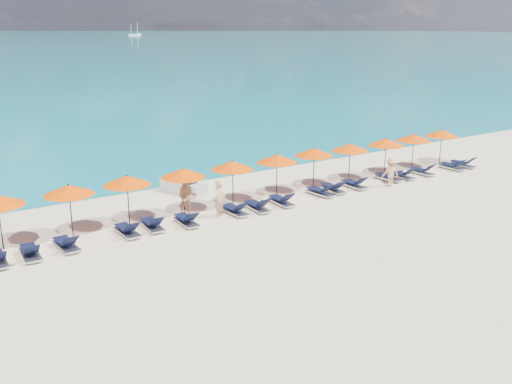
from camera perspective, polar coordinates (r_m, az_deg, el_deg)
ground at (r=23.96m, az=4.02°, el=-4.43°), size 1400.00×1400.00×0.00m
sailboat_near at (r=562.59m, az=-11.75°, el=15.20°), size 6.15×2.05×11.28m
sailboat_far at (r=546.93m, az=-12.37°, el=15.13°), size 5.38×1.79×9.87m
jetski at (r=30.08m, az=-7.23°, el=0.56°), size 1.76×2.73×0.91m
beachgoer_a at (r=26.06m, az=-3.65°, el=-0.67°), size 0.76×0.72×1.74m
beachgoer_b at (r=26.30m, az=-6.90°, el=-0.48°), size 1.04×0.87×1.85m
beachgoer_c at (r=31.90m, az=13.29°, el=1.94°), size 1.11×0.72×1.59m
umbrella_3 at (r=24.48m, az=-18.22°, el=0.20°), size 2.10×2.10×2.28m
umbrella_4 at (r=25.31m, az=-12.78°, el=1.13°), size 2.10×2.10×2.28m
umbrella_5 at (r=26.17m, az=-7.27°, el=1.91°), size 2.10×2.10×2.28m
umbrella_6 at (r=27.43m, az=-2.36°, el=2.69°), size 2.10×2.10×2.28m
umbrella_7 at (r=28.83m, az=2.11°, el=3.37°), size 2.10×2.10×2.28m
umbrella_8 at (r=30.49m, az=5.85°, el=4.01°), size 2.10×2.10×2.28m
umbrella_9 at (r=31.97m, az=9.39°, el=4.44°), size 2.10×2.10×2.28m
umbrella_10 at (r=33.82m, az=12.89°, el=4.89°), size 2.10×2.10×2.28m
umbrella_11 at (r=35.63m, az=15.52°, el=5.28°), size 2.10×2.10×2.28m
umbrella_12 at (r=37.60m, az=18.10°, el=5.62°), size 2.10×2.10×2.28m
lounger_4 at (r=23.29m, az=-21.65°, el=-5.59°), size 0.74×1.74×0.66m
lounger_5 at (r=23.66m, az=-18.43°, el=-4.92°), size 0.71×1.73×0.66m
lounger_6 at (r=24.52m, az=-12.74°, el=-3.73°), size 0.64×1.71×0.66m
lounger_7 at (r=25.00m, az=-10.31°, el=-3.19°), size 0.77×1.75×0.66m
lounger_8 at (r=25.32m, az=-6.96°, el=-2.79°), size 0.72×1.73×0.66m
lounger_9 at (r=26.55m, az=-2.13°, el=-1.77°), size 0.66×1.72×0.66m
lounger_10 at (r=27.06m, az=0.15°, el=-1.40°), size 0.73×1.74×0.66m
lounger_11 at (r=27.95m, az=2.56°, el=-0.84°), size 0.71×1.73×0.66m
lounger_12 at (r=29.64m, az=6.47°, el=0.07°), size 0.78×1.75×0.66m
lounger_13 at (r=30.33m, az=7.73°, el=0.40°), size 0.79×1.76×0.66m
lounger_14 at (r=31.29m, az=9.80°, el=0.80°), size 0.68×1.72×0.66m
lounger_15 at (r=33.20m, az=13.13°, el=1.51°), size 0.77×1.75×0.66m
lounger_16 at (r=33.83m, az=14.42°, el=1.70°), size 0.68×1.72×0.66m
lounger_17 at (r=35.03m, az=16.26°, el=2.05°), size 0.62×1.70×0.66m
lounger_18 at (r=36.83m, az=19.05°, el=2.48°), size 0.64×1.71×0.66m
lounger_19 at (r=37.69m, az=19.99°, el=2.69°), size 0.72×1.73×0.66m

